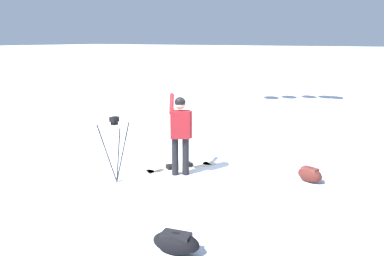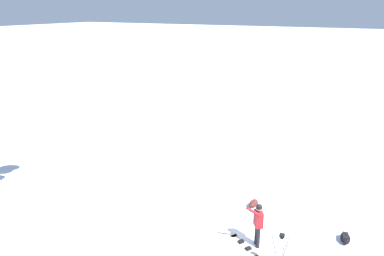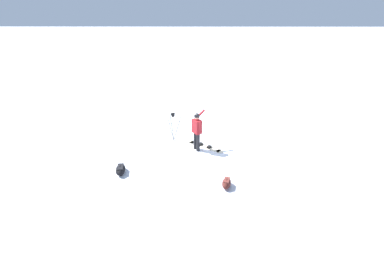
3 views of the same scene
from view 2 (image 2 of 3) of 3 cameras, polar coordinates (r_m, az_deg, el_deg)
name	(u,v)px [view 2 (image 2 of 3)]	position (r m, az deg, el deg)	size (l,w,h in m)	color
ground_plane	(257,232)	(14.48, 10.11, -15.82)	(300.00, 300.00, 0.00)	white
snowboarder	(258,221)	(13.27, 10.31, -14.11)	(0.70, 0.57, 1.68)	black
snowboard	(245,246)	(13.70, 8.24, -17.80)	(1.12, 1.53, 0.10)	beige
gear_bag_large	(345,238)	(14.80, 22.89, -15.59)	(0.71, 0.45, 0.29)	black
camera_tripod	(281,244)	(12.40, 13.83, -17.25)	(0.64, 0.56, 1.34)	#262628
gear_bag_small	(254,203)	(15.97, 9.63, -11.59)	(0.58, 0.43, 0.31)	#4C1E19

